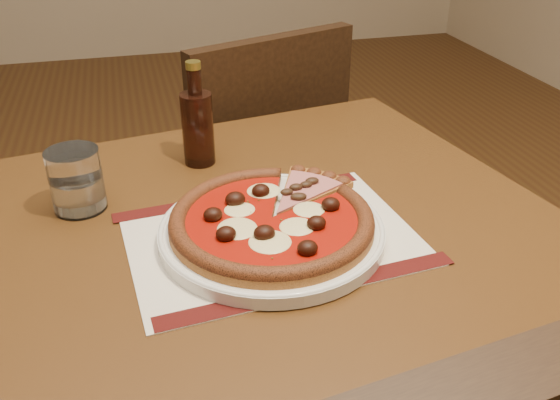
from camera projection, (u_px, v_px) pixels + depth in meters
The scene contains 8 objects.
table at pixel (283, 281), 0.91m from camera, with size 0.92×0.92×0.75m.
chair_far at pixel (251, 176), 1.52m from camera, with size 0.54×0.54×0.88m.
placemat at pixel (272, 238), 0.82m from camera, with size 0.39×0.28×0.00m, color silver.
plate at pixel (272, 232), 0.82m from camera, with size 0.31×0.31×0.02m, color white.
pizza at pixel (271, 220), 0.81m from camera, with size 0.28×0.28×0.04m.
ham_slice at pixel (308, 188), 0.89m from camera, with size 0.14×0.14×0.02m.
water_glass at pixel (76, 180), 0.87m from camera, with size 0.08×0.08×0.09m, color white.
bottle at pixel (198, 125), 1.00m from camera, with size 0.05×0.05×0.18m.
Camera 1 is at (-0.01, -1.29, 1.21)m, focal length 38.00 mm.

